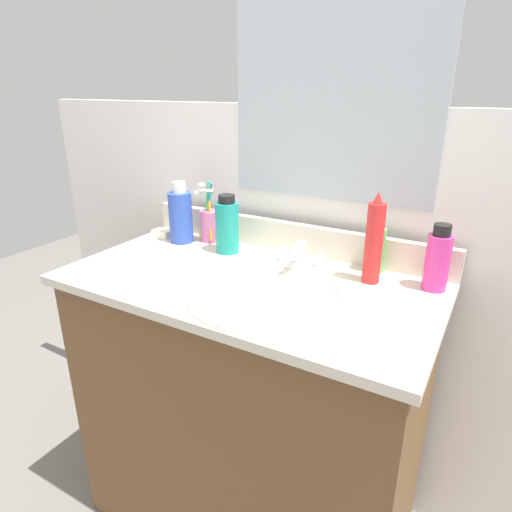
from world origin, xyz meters
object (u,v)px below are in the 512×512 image
object	(u,v)px
bottle_toner_green	(376,249)
soap_bar	(163,233)
bottle_shampoo_blue	(181,216)
bottle_mouthwash_teal	(227,226)
bottle_spray_red	(374,242)
cup_pink	(210,223)
faucet	(300,259)
bottle_soap_pink	(438,260)

from	to	relation	value
bottle_toner_green	soap_bar	distance (m)	0.71
bottle_shampoo_blue	bottle_mouthwash_teal	size ratio (longest dim) A/B	1.11
bottle_spray_red	soap_bar	bearing A→B (deg)	179.15
bottle_shampoo_blue	cup_pink	xyz separation A→B (m)	(0.08, 0.05, -0.03)
bottle_shampoo_blue	bottle_mouthwash_teal	world-z (taller)	bottle_shampoo_blue
faucet	soap_bar	world-z (taller)	faucet
soap_bar	bottle_spray_red	bearing A→B (deg)	-0.85
faucet	bottle_mouthwash_teal	world-z (taller)	bottle_mouthwash_teal
bottle_shampoo_blue	bottle_soap_pink	size ratio (longest dim) A/B	1.16
faucet	bottle_shampoo_blue	world-z (taller)	bottle_shampoo_blue
bottle_toner_green	bottle_mouthwash_teal	size ratio (longest dim) A/B	0.78
bottle_shampoo_blue	faucet	bearing A→B (deg)	-2.12
bottle_mouthwash_teal	bottle_soap_pink	bearing A→B (deg)	3.27
faucet	bottle_spray_red	distance (m)	0.21
bottle_soap_pink	bottle_shampoo_blue	bearing A→B (deg)	-177.85
bottle_spray_red	bottle_soap_pink	size ratio (longest dim) A/B	1.41
bottle_shampoo_blue	soap_bar	xyz separation A→B (m)	(-0.09, 0.00, -0.08)
bottle_soap_pink	cup_pink	world-z (taller)	cup_pink
bottle_spray_red	bottle_shampoo_blue	bearing A→B (deg)	179.48
bottle_spray_red	cup_pink	xyz separation A→B (m)	(-0.55, 0.06, -0.05)
bottle_mouthwash_teal	soap_bar	xyz separation A→B (m)	(-0.27, 0.01, -0.07)
bottle_toner_green	bottle_mouthwash_teal	bearing A→B (deg)	-169.93
bottle_spray_red	bottle_soap_pink	world-z (taller)	bottle_spray_red
bottle_shampoo_blue	bottle_toner_green	world-z (taller)	bottle_shampoo_blue
bottle_spray_red	cup_pink	distance (m)	0.56
bottle_shampoo_blue	bottle_spray_red	distance (m)	0.63
faucet	cup_pink	bearing A→B (deg)	169.06
bottle_toner_green	cup_pink	distance (m)	0.54
bottle_spray_red	bottle_soap_pink	xyz separation A→B (m)	(0.15, 0.04, -0.03)
bottle_soap_pink	soap_bar	distance (m)	0.87
bottle_soap_pink	soap_bar	bearing A→B (deg)	-178.39
bottle_mouthwash_teal	bottle_soap_pink	world-z (taller)	bottle_mouthwash_teal
bottle_toner_green	bottle_soap_pink	xyz separation A→B (m)	(0.16, -0.04, 0.01)
bottle_shampoo_blue	bottle_soap_pink	distance (m)	0.78
bottle_shampoo_blue	bottle_spray_red	bearing A→B (deg)	-0.52
bottle_shampoo_blue	bottle_toner_green	distance (m)	0.62
bottle_soap_pink	soap_bar	size ratio (longest dim) A/B	2.66
bottle_mouthwash_teal	soap_bar	world-z (taller)	bottle_mouthwash_teal
bottle_shampoo_blue	bottle_spray_red	world-z (taller)	bottle_spray_red
bottle_mouthwash_teal	soap_bar	bearing A→B (deg)	177.93
bottle_shampoo_blue	bottle_mouthwash_teal	bearing A→B (deg)	-1.51
faucet	bottle_spray_red	size ratio (longest dim) A/B	0.67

